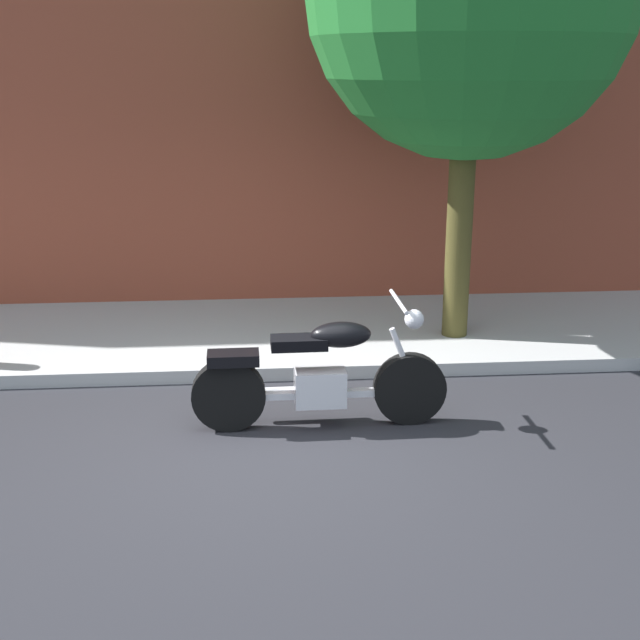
# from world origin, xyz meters

# --- Properties ---
(ground_plane) EXTENTS (60.00, 60.00, 0.00)m
(ground_plane) POSITION_xyz_m (0.00, 0.00, 0.00)
(ground_plane) COLOR #28282D
(sidewalk) EXTENTS (18.57, 2.61, 0.14)m
(sidewalk) POSITION_xyz_m (0.00, 2.84, 0.07)
(sidewalk) COLOR #B2B2B2
(sidewalk) RESTS_ON ground
(building_facade) EXTENTS (18.57, 0.50, 7.28)m
(building_facade) POSITION_xyz_m (0.00, 4.40, 3.64)
(building_facade) COLOR brown
(building_facade) RESTS_ON ground
(motorcycle) EXTENTS (2.22, 0.70, 1.13)m
(motorcycle) POSITION_xyz_m (0.51, 0.45, 0.45)
(motorcycle) COLOR black
(motorcycle) RESTS_ON ground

